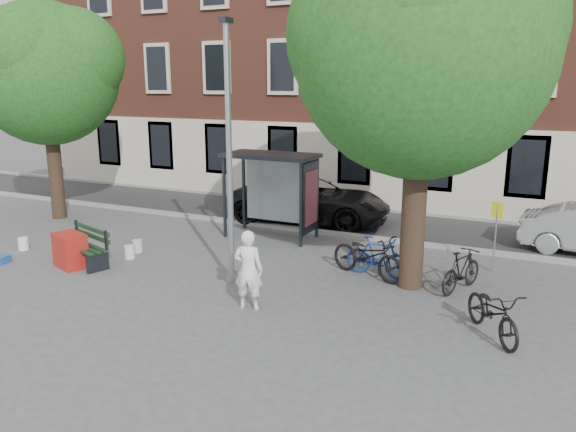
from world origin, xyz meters
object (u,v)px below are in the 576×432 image
(bike_d, at_px, (461,271))
(bike_c, at_px, (493,312))
(bike_b, at_px, (378,257))
(bike_a, at_px, (367,255))
(notice_sign, at_px, (496,222))
(lamppost, at_px, (230,168))
(painter, at_px, (248,270))
(bus_shelter, at_px, (283,177))
(car_dark, at_px, (310,200))
(bench, at_px, (84,248))
(red_stand, at_px, (70,250))

(bike_d, bearing_deg, bike_c, 132.97)
(bike_b, relative_size, bike_d, 1.02)
(bike_a, bearing_deg, notice_sign, -37.57)
(bike_c, height_order, notice_sign, notice_sign)
(lamppost, distance_m, painter, 2.61)
(bus_shelter, xyz_separation_m, bike_d, (5.73, -2.38, -1.42))
(bike_d, relative_size, car_dark, 0.30)
(lamppost, xyz_separation_m, bike_b, (3.08, 1.89, -2.28))
(lamppost, xyz_separation_m, bike_a, (2.87, 1.72, -2.23))
(painter, distance_m, notice_sign, 6.55)
(bus_shelter, bearing_deg, bike_b, -30.97)
(bus_shelter, height_order, bike_c, bus_shelter)
(lamppost, distance_m, car_dark, 6.68)
(bench, distance_m, notice_sign, 10.71)
(bike_b, bearing_deg, bike_a, 131.91)
(notice_sign, bearing_deg, painter, -112.48)
(bus_shelter, distance_m, red_stand, 6.42)
(car_dark, bearing_deg, painter, -172.86)
(red_stand, bearing_deg, notice_sign, 23.63)
(bus_shelter, height_order, car_dark, bus_shelter)
(red_stand, relative_size, notice_sign, 0.49)
(bike_a, bearing_deg, lamppost, 140.78)
(car_dark, height_order, red_stand, car_dark)
(lamppost, bearing_deg, painter, -47.15)
(bus_shelter, bearing_deg, bench, -127.88)
(bus_shelter, distance_m, bike_c, 8.21)
(bike_a, bearing_deg, bike_d, -70.00)
(bus_shelter, distance_m, car_dark, 2.51)
(bench, bearing_deg, bus_shelter, 70.37)
(bus_shelter, height_order, bike_d, bus_shelter)
(painter, height_order, bike_b, painter)
(painter, height_order, red_stand, painter)
(bike_b, bearing_deg, bus_shelter, 63.05)
(bus_shelter, bearing_deg, bike_a, -34.48)
(bike_b, xyz_separation_m, notice_sign, (2.56, 1.61, 0.80))
(bike_b, distance_m, bike_d, 2.04)
(bench, distance_m, bike_d, 9.62)
(bike_c, distance_m, car_dark, 9.57)
(bike_b, height_order, notice_sign, notice_sign)
(bike_c, xyz_separation_m, notice_sign, (-0.40, 4.00, 0.81))
(red_stand, bearing_deg, bike_b, 20.40)
(bike_b, bearing_deg, bike_c, -124.89)
(bus_shelter, xyz_separation_m, red_stand, (-3.77, -4.99, -1.47))
(bus_shelter, xyz_separation_m, car_dark, (-0.05, 2.22, -1.16))
(painter, xyz_separation_m, bike_a, (1.67, 3.01, -0.31))
(bus_shelter, relative_size, notice_sign, 1.56)
(painter, relative_size, notice_sign, 0.95)
(notice_sign, bearing_deg, bench, -137.34)
(bike_d, height_order, notice_sign, notice_sign)
(red_stand, bearing_deg, bus_shelter, 52.95)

